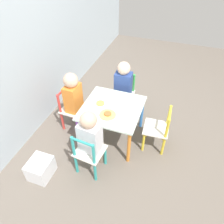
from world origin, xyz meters
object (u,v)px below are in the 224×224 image
at_px(child_back, 74,97).
at_px(child_left, 91,136).
at_px(child_right, 123,85).
at_px(plate_left, 108,114).
at_px(plate_back, 100,104).
at_px(chair_teal, 89,154).
at_px(chair_red, 72,109).
at_px(storage_bin, 41,168).
at_px(chair_green, 124,94).
at_px(kids_table, 112,111).
at_px(chair_yellow, 158,130).

relative_size(child_back, child_left, 1.02).
height_order(child_right, plate_left, child_right).
bearing_deg(plate_back, chair_teal, -171.20).
xyz_separation_m(chair_red, child_back, (-0.00, -0.06, 0.19)).
bearing_deg(storage_bin, chair_teal, -63.28).
distance_m(chair_teal, child_right, 0.98).
height_order(chair_red, storage_bin, chair_red).
bearing_deg(child_back, plate_back, -90.96).
bearing_deg(chair_red, child_right, -46.52).
bearing_deg(chair_green, kids_table, -90.00).
xyz_separation_m(chair_green, child_back, (-0.49, 0.43, 0.19)).
distance_m(chair_red, chair_yellow, 1.02).
relative_size(chair_red, chair_teal, 1.00).
bearing_deg(chair_teal, child_left, -90.00).
relative_size(chair_teal, chair_yellow, 1.00).
distance_m(chair_red, child_left, 0.69).
distance_m(kids_table, child_left, 0.45).
bearing_deg(chair_teal, storage_bin, 32.66).
relative_size(kids_table, plate_left, 3.69).
bearing_deg(child_right, chair_yellow, -40.91).
height_order(child_left, plate_left, child_left).
height_order(kids_table, plate_back, plate_back).
xyz_separation_m(child_left, plate_back, (0.45, 0.09, 0.02)).
bearing_deg(chair_yellow, plate_back, -90.69).
xyz_separation_m(child_back, storage_bin, (-0.75, 0.03, -0.35)).
relative_size(chair_red, plate_back, 2.69).
distance_m(chair_red, chair_green, 0.69).
bearing_deg(kids_table, child_back, 87.68).
relative_size(chair_green, storage_bin, 2.18).
height_order(chair_red, chair_green, same).
height_order(kids_table, chair_teal, chair_teal).
bearing_deg(child_right, child_left, -94.25).
xyz_separation_m(chair_green, plate_left, (-0.64, -0.02, 0.20)).
bearing_deg(chair_yellow, chair_red, -92.85).
relative_size(chair_teal, chair_green, 1.00).
relative_size(chair_teal, storage_bin, 2.18).
bearing_deg(child_right, chair_red, -141.41).
bearing_deg(chair_red, kids_table, -90.00).
bearing_deg(kids_table, child_left, 174.06).
xyz_separation_m(chair_red, child_left, (-0.47, -0.47, 0.18)).
height_order(chair_teal, plate_back, chair_teal).
relative_size(kids_table, chair_red, 1.20).
relative_size(chair_red, child_back, 0.69).
bearing_deg(kids_table, chair_teal, 174.06).
xyz_separation_m(chair_red, chair_yellow, (0.01, -1.02, 0.00)).
bearing_deg(plate_back, chair_red, 86.87).
distance_m(child_back, child_right, 0.61).
bearing_deg(plate_left, chair_teal, 172.01).
distance_m(chair_red, child_right, 0.68).
xyz_separation_m(kids_table, chair_yellow, (0.03, -0.51, -0.13)).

